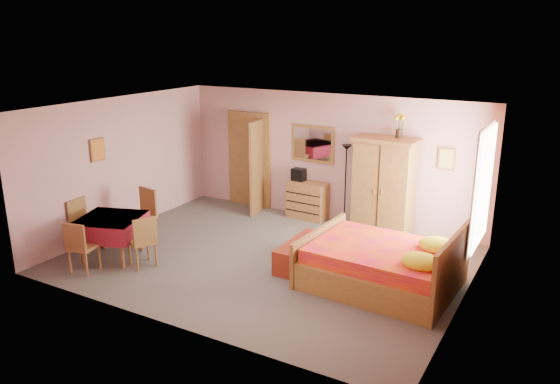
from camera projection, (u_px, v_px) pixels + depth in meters
The scene contains 23 objects.
floor at pixel (266, 259), 9.39m from camera, with size 6.50×6.50×0.00m, color slate.
ceiling at pixel (265, 108), 8.65m from camera, with size 6.50×6.50×0.00m, color brown.
wall_back at pixel (329, 158), 11.11m from camera, with size 6.50×0.10×2.60m, color #C79090.
wall_front at pixel (165, 234), 6.94m from camera, with size 6.50×0.10×2.60m, color #C79090.
wall_left at pixel (122, 164), 10.56m from camera, with size 0.10×5.00×2.60m, color #C79090.
wall_right at pixel (468, 219), 7.49m from camera, with size 0.10×5.00×2.60m, color #C79090.
doorway at pixel (250, 161), 12.06m from camera, with size 1.06×0.12×2.15m, color #9E6B35.
window at pixel (483, 187), 8.46m from camera, with size 0.08×1.40×1.95m, color white.
picture_left at pixel (97, 150), 9.93m from camera, with size 0.04×0.32×0.42m, color orange.
picture_back at pixel (447, 159), 9.90m from camera, with size 0.30×0.04×0.40m, color #D8BF59.
chest_of_drawers at pixel (307, 200), 11.37m from camera, with size 0.82×0.41×0.77m, color #A16836.
wall_mirror at pixel (313, 144), 11.21m from camera, with size 0.98×0.05×0.78m, color white.
stereo at pixel (299, 175), 11.37m from camera, with size 0.27×0.20×0.26m, color black.
floor_lamp at pixel (345, 186), 10.83m from camera, with size 0.21×0.21×1.65m, color black.
wardrobe at pixel (384, 187), 10.33m from camera, with size 1.20×0.62×1.89m, color olive.
sunflower_vase at pixel (399, 126), 9.99m from camera, with size 0.18×0.18×0.46m, color yellow.
bed at pixel (381, 254), 8.31m from camera, with size 2.25×1.77×1.04m, color #DF1542.
bench at pixel (302, 253), 9.12m from camera, with size 0.46×1.25×0.42m, color maroon.
dining_table at pixel (112, 238), 9.37m from camera, with size 1.01×1.01×0.74m, color maroon.
chair_south at pixel (83, 246), 8.81m from camera, with size 0.40×0.40×0.88m, color #9F6435.
chair_north at pixel (140, 217), 9.98m from camera, with size 0.46×0.46×1.01m, color #A06736.
chair_west at pixel (86, 225), 9.71m from camera, with size 0.42×0.42×0.92m, color #916031.
chair_east at pixel (142, 241), 9.04m from camera, with size 0.40×0.40×0.89m, color olive.
Camera 1 is at (4.49, -7.43, 3.78)m, focal length 35.00 mm.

